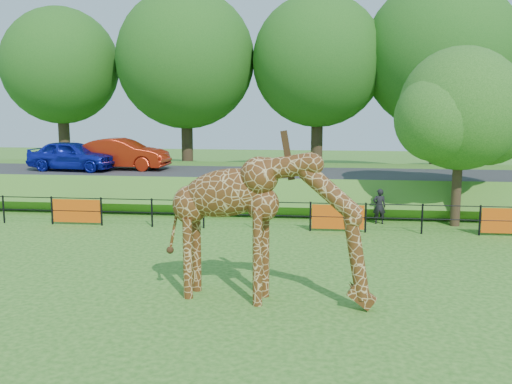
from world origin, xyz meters
TOP-DOWN VIEW (x-y plane):
  - ground at (0.00, 0.00)m, footprint 90.00×90.00m
  - giraffe at (1.19, 0.29)m, footprint 5.11×1.68m
  - perimeter_fence at (0.00, 8.00)m, footprint 28.07×0.10m
  - embankment at (0.00, 15.50)m, footprint 40.00×9.00m
  - road at (0.00, 14.00)m, footprint 40.00×5.00m
  - car_blue at (-9.71, 13.73)m, footprint 4.47×2.22m
  - car_red at (-7.48, 14.50)m, footprint 4.71×1.87m
  - visitor at (4.64, 9.63)m, footprint 0.52×0.36m
  - tree_east at (7.60, 9.63)m, footprint 5.40×4.71m
  - bg_tree_line at (1.89, 22.00)m, footprint 37.30×8.80m

SIDE VIEW (x-z plane):
  - ground at x=0.00m, z-range 0.00..0.00m
  - perimeter_fence at x=0.00m, z-range 0.00..1.10m
  - embankment at x=0.00m, z-range 0.00..1.30m
  - visitor at x=4.64m, z-range 0.00..1.38m
  - road at x=0.00m, z-range 1.30..1.42m
  - giraffe at x=1.19m, z-range 0.00..3.59m
  - car_blue at x=-9.71m, z-range 1.42..2.89m
  - car_red at x=-7.48m, z-range 1.42..2.94m
  - tree_east at x=7.60m, z-range 0.90..7.66m
  - bg_tree_line at x=1.89m, z-range 1.28..13.10m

